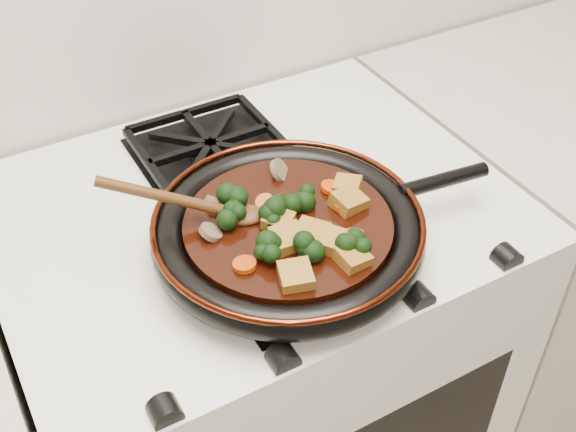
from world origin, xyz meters
TOP-DOWN VIEW (x-y plane):
  - stove at (0.00, 1.69)m, footprint 0.76×0.60m
  - burner_grate_front at (0.00, 1.55)m, footprint 0.23×0.23m
  - burner_grate_back at (0.00, 1.83)m, footprint 0.23×0.23m
  - skillet at (-0.00, 1.57)m, footprint 0.49×0.37m
  - braising_sauce at (-0.00, 1.57)m, footprint 0.28×0.28m
  - tofu_cube_0 at (0.01, 1.53)m, footprint 0.05×0.06m
  - tofu_cube_1 at (-0.02, 1.57)m, footprint 0.05×0.05m
  - tofu_cube_2 at (0.10, 1.59)m, footprint 0.05×0.05m
  - tofu_cube_3 at (-0.02, 1.53)m, footprint 0.04×0.04m
  - tofu_cube_4 at (0.03, 1.46)m, footprint 0.04×0.04m
  - tofu_cube_5 at (-0.05, 1.47)m, footprint 0.05×0.05m
  - tofu_cube_6 at (0.08, 1.56)m, footprint 0.05×0.05m
  - tofu_cube_7 at (0.02, 1.50)m, footprint 0.05×0.05m
  - broccoli_floret_0 at (-0.02, 1.50)m, footprint 0.08×0.08m
  - broccoli_floret_1 at (-0.06, 1.52)m, footprint 0.08×0.09m
  - broccoli_floret_2 at (0.04, 1.48)m, footprint 0.08×0.09m
  - broccoli_floret_3 at (-0.02, 1.58)m, footprint 0.09×0.09m
  - broccoli_floret_4 at (-0.06, 1.63)m, footprint 0.08×0.08m
  - broccoli_floret_5 at (0.02, 1.59)m, footprint 0.08×0.07m
  - broccoli_floret_6 at (-0.08, 1.60)m, footprint 0.08×0.09m
  - carrot_coin_0 at (0.08, 1.60)m, footprint 0.03×0.03m
  - carrot_coin_1 at (-0.01, 1.61)m, footprint 0.03×0.03m
  - carrot_coin_2 at (0.08, 1.56)m, footprint 0.03×0.03m
  - carrot_coin_3 at (-0.09, 1.52)m, footprint 0.03×0.03m
  - carrot_coin_4 at (0.06, 1.50)m, footprint 0.03×0.03m
  - mushroom_slice_0 at (0.04, 1.66)m, footprint 0.05×0.05m
  - mushroom_slice_1 at (-0.11, 1.59)m, footprint 0.04×0.04m
  - mushroom_slice_2 at (-0.07, 1.65)m, footprint 0.04×0.04m
  - wooden_spoon at (-0.09, 1.62)m, footprint 0.13×0.08m

SIDE VIEW (x-z plane):
  - stove at x=0.00m, z-range 0.00..0.90m
  - burner_grate_front at x=0.00m, z-range 0.90..0.93m
  - burner_grate_back at x=0.00m, z-range 0.90..0.93m
  - skillet at x=0.00m, z-range 0.92..0.97m
  - braising_sauce at x=0.00m, z-range 0.94..0.96m
  - carrot_coin_0 at x=0.08m, z-range 0.96..0.97m
  - carrot_coin_1 at x=-0.01m, z-range 0.95..0.98m
  - carrot_coin_2 at x=0.08m, z-range 0.96..0.97m
  - carrot_coin_3 at x=-0.09m, z-range 0.96..0.97m
  - carrot_coin_4 at x=0.06m, z-range 0.96..0.97m
  - mushroom_slice_0 at x=0.04m, z-range 0.95..0.98m
  - mushroom_slice_1 at x=-0.11m, z-range 0.95..0.98m
  - mushroom_slice_2 at x=-0.07m, z-range 0.95..0.98m
  - tofu_cube_2 at x=0.10m, z-range 0.95..0.98m
  - tofu_cube_4 at x=0.03m, z-range 0.95..0.98m
  - tofu_cube_0 at x=0.01m, z-range 0.96..0.98m
  - tofu_cube_1 at x=-0.02m, z-range 0.95..0.98m
  - tofu_cube_7 at x=0.02m, z-range 0.95..0.98m
  - tofu_cube_5 at x=-0.05m, z-range 0.95..0.98m
  - tofu_cube_3 at x=-0.02m, z-range 0.95..0.98m
  - tofu_cube_6 at x=0.08m, z-range 0.95..0.98m
  - broccoli_floret_2 at x=0.04m, z-range 0.94..1.00m
  - broccoli_floret_5 at x=0.02m, z-range 0.94..1.00m
  - broccoli_floret_6 at x=-0.08m, z-range 0.94..1.00m
  - broccoli_floret_1 at x=-0.06m, z-range 0.94..1.00m
  - broccoli_floret_0 at x=-0.02m, z-range 0.93..1.01m
  - broccoli_floret_3 at x=-0.02m, z-range 0.94..1.01m
  - broccoli_floret_4 at x=-0.06m, z-range 0.94..1.01m
  - wooden_spoon at x=-0.09m, z-range 0.88..1.08m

